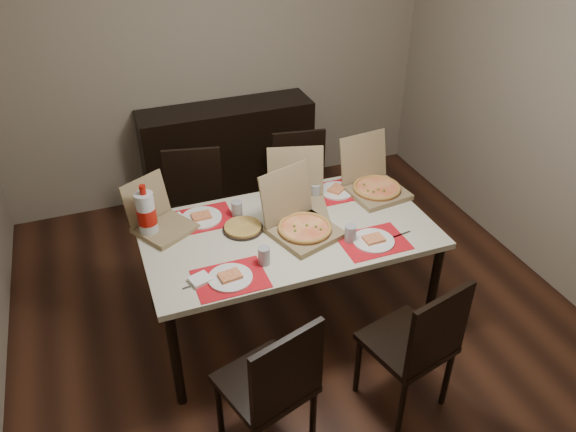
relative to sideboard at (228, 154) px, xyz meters
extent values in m
cube|color=#3C1F12|center=(0.00, -1.78, -0.46)|extent=(3.80, 4.00, 0.02)
cube|color=gray|center=(0.00, 0.23, 0.85)|extent=(3.80, 0.02, 2.60)
cube|color=gray|center=(1.91, -1.78, 0.85)|extent=(0.02, 4.00, 2.60)
cube|color=black|center=(0.00, 0.00, 0.00)|extent=(1.50, 0.40, 0.90)
cube|color=beige|center=(-0.07, -1.70, 0.28)|extent=(1.80, 1.00, 0.04)
cylinder|color=black|center=(-0.91, -2.14, -0.10)|extent=(0.06, 0.06, 0.71)
cylinder|color=black|center=(0.77, -2.14, -0.10)|extent=(0.06, 0.06, 0.71)
cylinder|color=black|center=(-0.91, -1.26, -0.10)|extent=(0.06, 0.06, 0.71)
cylinder|color=black|center=(0.77, -1.26, -0.10)|extent=(0.06, 0.06, 0.71)
cube|color=black|center=(-0.52, -2.55, 0.00)|extent=(0.53, 0.53, 0.04)
cube|color=black|center=(-0.46, -2.73, 0.25)|extent=(0.41, 0.15, 0.46)
cylinder|color=black|center=(-0.29, -2.67, -0.24)|extent=(0.04, 0.04, 0.43)
cylinder|color=black|center=(-0.74, -2.43, -0.24)|extent=(0.04, 0.04, 0.43)
cylinder|color=black|center=(-0.40, -2.32, -0.24)|extent=(0.04, 0.04, 0.43)
cube|color=black|center=(0.31, -2.56, 0.00)|extent=(0.51, 0.51, 0.04)
cube|color=black|center=(0.36, -2.74, 0.25)|extent=(0.41, 0.13, 0.46)
cylinder|color=black|center=(0.18, -2.78, -0.24)|extent=(0.04, 0.04, 0.43)
cylinder|color=black|center=(0.53, -2.69, -0.24)|extent=(0.04, 0.04, 0.43)
cylinder|color=black|center=(0.09, -2.43, -0.24)|extent=(0.04, 0.04, 0.43)
cylinder|color=black|center=(0.44, -2.34, -0.24)|extent=(0.04, 0.04, 0.43)
cube|color=black|center=(-0.50, -0.93, 0.00)|extent=(0.50, 0.50, 0.04)
cube|color=black|center=(-0.46, -0.74, 0.25)|extent=(0.42, 0.12, 0.46)
cylinder|color=black|center=(-0.29, -0.79, -0.24)|extent=(0.04, 0.04, 0.43)
cylinder|color=black|center=(-0.64, -0.71, -0.24)|extent=(0.04, 0.04, 0.43)
cylinder|color=black|center=(-0.37, -1.14, -0.24)|extent=(0.04, 0.04, 0.43)
cylinder|color=black|center=(-0.72, -1.06, -0.24)|extent=(0.04, 0.04, 0.43)
cube|color=black|center=(0.35, -0.93, 0.00)|extent=(0.48, 0.48, 0.04)
cube|color=black|center=(0.38, -0.74, 0.25)|extent=(0.42, 0.09, 0.46)
cylinder|color=black|center=(0.56, -0.78, -0.24)|extent=(0.04, 0.04, 0.43)
cylinder|color=black|center=(0.20, -0.73, -0.24)|extent=(0.04, 0.04, 0.43)
cylinder|color=black|center=(0.50, -1.14, -0.24)|extent=(0.04, 0.04, 0.43)
cylinder|color=black|center=(0.15, -1.08, -0.24)|extent=(0.04, 0.04, 0.43)
cube|color=red|center=(-0.54, -2.04, 0.30)|extent=(0.40, 0.30, 0.00)
cylinder|color=white|center=(-0.54, -2.04, 0.31)|extent=(0.25, 0.25, 0.01)
cube|color=#FFD77F|center=(-0.54, -2.04, 0.33)|extent=(0.13, 0.10, 0.02)
cylinder|color=#94969E|center=(-0.32, -1.97, 0.36)|extent=(0.07, 0.07, 0.11)
cube|color=#B2B2B7|center=(-0.71, -2.01, 0.30)|extent=(0.20, 0.04, 0.00)
cube|color=white|center=(-0.70, -2.00, 0.31)|extent=(0.13, 0.13, 0.02)
cube|color=red|center=(0.37, -2.01, 0.30)|extent=(0.40, 0.30, 0.00)
cylinder|color=white|center=(0.37, -2.01, 0.31)|extent=(0.25, 0.25, 0.01)
cube|color=#FFD77F|center=(0.37, -2.01, 0.33)|extent=(0.12, 0.09, 0.02)
cylinder|color=#94969E|center=(0.24, -1.95, 0.36)|extent=(0.07, 0.07, 0.11)
cube|color=#B2B2B7|center=(0.53, -2.00, 0.30)|extent=(0.20, 0.04, 0.00)
cube|color=red|center=(-0.55, -1.39, 0.30)|extent=(0.40, 0.30, 0.00)
cylinder|color=white|center=(-0.55, -1.39, 0.31)|extent=(0.26, 0.26, 0.01)
cube|color=#FFD77F|center=(-0.55, -1.39, 0.33)|extent=(0.12, 0.09, 0.02)
cylinder|color=#94969E|center=(-0.32, -1.44, 0.36)|extent=(0.07, 0.07, 0.11)
cube|color=#B2B2B7|center=(-0.67, -1.36, 0.30)|extent=(0.20, 0.04, 0.00)
cube|color=white|center=(-0.71, -1.35, 0.31)|extent=(0.13, 0.13, 0.02)
cube|color=red|center=(0.41, -1.39, 0.30)|extent=(0.40, 0.30, 0.00)
cylinder|color=white|center=(0.41, -1.39, 0.31)|extent=(0.24, 0.24, 0.01)
cube|color=#FFD77F|center=(0.41, -1.39, 0.33)|extent=(0.15, 0.14, 0.02)
cylinder|color=#94969E|center=(0.23, -1.42, 0.36)|extent=(0.07, 0.07, 0.11)
cube|color=#B2B2B7|center=(0.51, -1.36, 0.30)|extent=(0.20, 0.04, 0.00)
cube|color=white|center=(0.02, -1.72, 0.31)|extent=(0.15, 0.14, 0.02)
cube|color=olive|center=(0.01, -1.79, 0.32)|extent=(0.47, 0.47, 0.04)
cube|color=olive|center=(-0.05, -1.61, 0.51)|extent=(0.38, 0.19, 0.33)
cylinder|color=#FFD77F|center=(0.01, -1.79, 0.35)|extent=(0.40, 0.40, 0.02)
cube|color=olive|center=(0.65, -1.51, 0.32)|extent=(0.41, 0.41, 0.04)
cube|color=olive|center=(0.63, -1.33, 0.50)|extent=(0.37, 0.12, 0.33)
cylinder|color=#FFD77F|center=(0.65, -1.51, 0.35)|extent=(0.35, 0.35, 0.02)
cube|color=olive|center=(-0.79, -1.44, 0.32)|extent=(0.42, 0.42, 0.03)
cube|color=olive|center=(-0.87, -1.31, 0.47)|extent=(0.30, 0.22, 0.28)
cube|color=olive|center=(0.06, -1.55, 0.32)|extent=(0.46, 0.46, 0.04)
cube|color=olive|center=(0.11, -1.37, 0.51)|extent=(0.38, 0.18, 0.33)
cylinder|color=black|center=(-0.33, -1.60, 0.31)|extent=(0.25, 0.25, 0.01)
cylinder|color=tan|center=(-0.33, -1.60, 0.32)|extent=(0.23, 0.23, 0.02)
imported|color=white|center=(0.11, -1.51, 0.31)|extent=(0.14, 0.14, 0.03)
cylinder|color=silver|center=(-0.89, -1.45, 0.45)|extent=(0.11, 0.11, 0.30)
cylinder|color=#A71107|center=(-0.89, -1.45, 0.44)|extent=(0.12, 0.12, 0.10)
cylinder|color=#A71107|center=(-0.89, -1.45, 0.62)|extent=(0.04, 0.04, 0.06)
camera|label=1|loc=(-1.09, -4.39, 2.31)|focal=35.00mm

